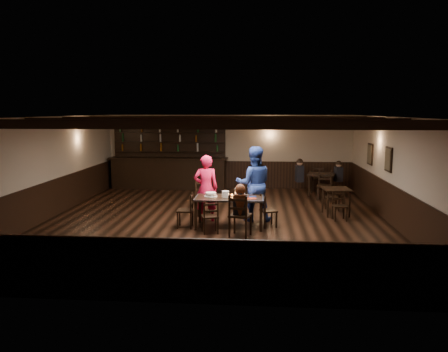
# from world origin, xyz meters

# --- Properties ---
(ground) EXTENTS (10.00, 10.00, 0.00)m
(ground) POSITION_xyz_m (0.00, 0.00, 0.00)
(ground) COLOR black
(ground) RESTS_ON ground
(room_shell) EXTENTS (9.02, 10.02, 2.71)m
(room_shell) POSITION_xyz_m (0.01, 0.04, 1.75)
(room_shell) COLOR #C0B49F
(room_shell) RESTS_ON ground
(dining_table) EXTENTS (1.68, 0.84, 0.75)m
(dining_table) POSITION_xyz_m (0.38, -0.61, 0.68)
(dining_table) COLOR black
(dining_table) RESTS_ON ground
(chair_near_left) EXTENTS (0.45, 0.44, 0.79)m
(chair_near_left) POSITION_xyz_m (-0.01, -1.24, 0.46)
(chair_near_left) COLOR black
(chair_near_left) RESTS_ON ground
(chair_near_right) EXTENTS (0.56, 0.54, 0.98)m
(chair_near_right) POSITION_xyz_m (0.67, -1.48, 0.57)
(chair_near_right) COLOR black
(chair_near_right) RESTS_ON ground
(chair_end_left) EXTENTS (0.39, 0.41, 0.85)m
(chair_end_left) POSITION_xyz_m (-0.62, -0.73, 0.50)
(chair_end_left) COLOR black
(chair_end_left) RESTS_ON ground
(chair_end_right) EXTENTS (0.46, 0.47, 0.81)m
(chair_end_right) POSITION_xyz_m (1.28, -0.52, 0.47)
(chair_end_right) COLOR black
(chair_end_right) RESTS_ON ground
(chair_far_pushed) EXTENTS (0.56, 0.54, 0.97)m
(chair_far_pushed) POSITION_xyz_m (-0.42, 0.67, 0.56)
(chair_far_pushed) COLOR black
(chair_far_pushed) RESTS_ON ground
(woman_pink) EXTENTS (0.70, 0.53, 1.73)m
(woman_pink) POSITION_xyz_m (-0.26, -0.04, 0.86)
(woman_pink) COLOR #E3225B
(woman_pink) RESTS_ON ground
(man_blue) EXTENTS (1.02, 0.84, 1.95)m
(man_blue) POSITION_xyz_m (0.98, 0.09, 0.97)
(man_blue) COLOR navy
(man_blue) RESTS_ON ground
(seated_person) EXTENTS (0.32, 0.48, 0.78)m
(seated_person) POSITION_xyz_m (0.69, -1.42, 0.81)
(seated_person) COLOR black
(seated_person) RESTS_ON ground
(cake) EXTENTS (0.33, 0.33, 0.10)m
(cake) POSITION_xyz_m (-0.08, -0.54, 0.80)
(cake) COLOR white
(cake) RESTS_ON dining_table
(plate_stack_a) EXTENTS (0.18, 0.18, 0.16)m
(plate_stack_a) POSITION_xyz_m (0.30, -0.66, 0.83)
(plate_stack_a) COLOR white
(plate_stack_a) RESTS_ON dining_table
(plate_stack_b) EXTENTS (0.19, 0.19, 0.22)m
(plate_stack_b) POSITION_xyz_m (0.61, -0.54, 0.86)
(plate_stack_b) COLOR white
(plate_stack_b) RESTS_ON dining_table
(tea_light) EXTENTS (0.05, 0.05, 0.06)m
(tea_light) POSITION_xyz_m (0.45, -0.51, 0.78)
(tea_light) COLOR #A5A8AD
(tea_light) RESTS_ON dining_table
(salt_shaker) EXTENTS (0.03, 0.03, 0.08)m
(salt_shaker) POSITION_xyz_m (0.79, -0.69, 0.79)
(salt_shaker) COLOR silver
(salt_shaker) RESTS_ON dining_table
(pepper_shaker) EXTENTS (0.04, 0.04, 0.09)m
(pepper_shaker) POSITION_xyz_m (0.85, -0.67, 0.80)
(pepper_shaker) COLOR #A5A8AD
(pepper_shaker) RESTS_ON dining_table
(drink_glass) EXTENTS (0.06, 0.06, 0.10)m
(drink_glass) POSITION_xyz_m (0.74, -0.52, 0.80)
(drink_glass) COLOR silver
(drink_glass) RESTS_ON dining_table
(menu_red) EXTENTS (0.36, 0.28, 0.00)m
(menu_red) POSITION_xyz_m (0.88, -0.71, 0.75)
(menu_red) COLOR maroon
(menu_red) RESTS_ON dining_table
(menu_blue) EXTENTS (0.27, 0.19, 0.00)m
(menu_blue) POSITION_xyz_m (0.91, -0.51, 0.75)
(menu_blue) COLOR #0E1C4A
(menu_blue) RESTS_ON dining_table
(bar_counter) EXTENTS (4.36, 0.70, 2.20)m
(bar_counter) POSITION_xyz_m (-2.21, 4.72, 0.73)
(bar_counter) COLOR black
(bar_counter) RESTS_ON ground
(back_table_a) EXTENTS (0.78, 0.78, 0.75)m
(back_table_a) POSITION_xyz_m (3.23, 0.87, 0.64)
(back_table_a) COLOR black
(back_table_a) RESTS_ON ground
(back_table_b) EXTENTS (1.06, 1.06, 0.75)m
(back_table_b) POSITION_xyz_m (3.21, 3.66, 0.65)
(back_table_b) COLOR black
(back_table_b) RESTS_ON ground
(bg_patron_left) EXTENTS (0.28, 0.41, 0.79)m
(bg_patron_left) POSITION_xyz_m (2.48, 3.68, 0.86)
(bg_patron_left) COLOR black
(bg_patron_left) RESTS_ON ground
(bg_patron_right) EXTENTS (0.27, 0.38, 0.71)m
(bg_patron_right) POSITION_xyz_m (3.81, 3.84, 0.82)
(bg_patron_right) COLOR black
(bg_patron_right) RESTS_ON ground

